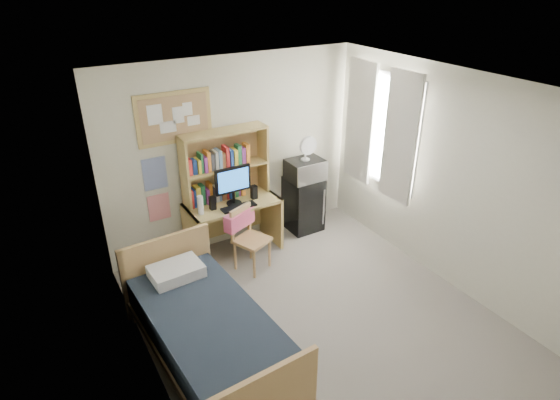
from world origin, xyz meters
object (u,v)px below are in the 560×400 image
mini_fridge (303,203)px  speaker_right (254,192)px  speaker_left (213,203)px  microwave (305,170)px  desk_chair (252,240)px  desk (233,227)px  bulletin_board (174,118)px  desk_fan (305,149)px  bed (209,337)px  monitor (233,186)px

mini_fridge → speaker_right: (-0.88, -0.12, 0.45)m
speaker_left → microwave: bearing=3.5°
desk_chair → speaker_left: speaker_left is taller
desk → desk_chair: size_ratio=1.44×
bulletin_board → desk_fan: bearing=-8.6°
microwave → speaker_left: bearing=-176.3°
mini_fridge → bed: (-2.24, -1.74, -0.13)m
bed → desk_fan: desk_fan is taller
desk_chair → speaker_right: bearing=34.8°
desk_chair → mini_fridge: desk_chair is taller
desk → monitor: bearing=-90.0°
speaker_right → desk_fan: 0.97m
desk_fan → monitor: bearing=-175.4°
desk_fan → bed: bearing=-143.0°
monitor → speaker_left: size_ratio=2.91×
monitor → speaker_left: monitor is taller
mini_fridge → desk_fan: size_ratio=2.51×
speaker_left → desk_fan: 1.54m
desk_chair → mini_fridge: 1.27m
desk_chair → microwave: size_ratio=1.69×
bed → microwave: microwave is taller
bulletin_board → monitor: (0.57, -0.37, -0.89)m
desk_chair → bulletin_board: bearing=103.6°
mini_fridge → bed: size_ratio=0.40×
mini_fridge → desk_fan: bearing=-90.0°
desk → microwave: 1.31m
mini_fridge → bed: 2.84m
desk_chair → mini_fridge: (1.14, 0.55, -0.02)m
bed → speaker_left: size_ratio=11.32×
desk → mini_fridge: (1.18, 0.07, 0.02)m
speaker_left → microwave: microwave is taller
mini_fridge → desk_fan: (0.00, -0.02, 0.86)m
bed → speaker_right: (1.36, 1.62, 0.58)m
bulletin_board → mini_fridge: bulletin_board is taller
desk → desk_chair: 0.49m
desk → bed: 1.99m
microwave → desk: bearing=-178.3°
speaker_left → desk_fan: desk_fan is taller
bulletin_board → speaker_left: (0.27, -0.38, -1.06)m
monitor → speaker_right: size_ratio=2.82×
bulletin_board → speaker_right: bulletin_board is taller
desk → microwave: bearing=1.5°
mini_fridge → bed: bearing=-142.7°
bed → bulletin_board: bearing=72.6°
bulletin_board → speaker_left: bearing=-54.6°
monitor → speaker_right: 0.34m
desk → bed: bearing=-123.1°
desk → speaker_left: speaker_left is taller
bed → desk_fan: (2.24, 1.72, 0.99)m
speaker_left → desk_chair: bearing=-52.3°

